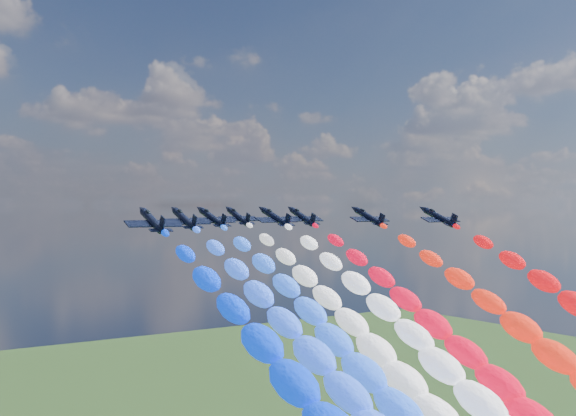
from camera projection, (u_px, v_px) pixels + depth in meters
jet_0 at (152, 221)px, 121.82m from camera, size 9.79×12.92×6.85m
jet_1 at (184, 219)px, 138.30m from camera, size 9.55×12.75×6.85m
jet_2 at (212, 218)px, 150.24m from camera, size 9.93×13.02×6.85m
trail_2 at (381, 409)px, 107.80m from camera, size 6.99×99.87×57.17m
jet_3 at (275, 218)px, 154.78m from camera, size 9.91×13.01×6.85m
trail_3 at (461, 401)px, 112.33m from camera, size 6.99×99.87×57.17m
jet_4 at (238, 217)px, 167.85m from camera, size 9.40×12.64×6.85m
trail_4 at (392, 380)px, 125.40m from camera, size 6.99×99.87×57.17m
jet_5 at (302, 217)px, 165.67m from camera, size 9.55×12.75×6.85m
trail_5 at (481, 383)px, 123.23m from camera, size 6.99×99.87×57.17m
jet_6 at (368, 217)px, 162.60m from camera, size 9.22×12.51×6.85m
trail_6 at (575, 388)px, 120.16m from camera, size 6.99×99.87×57.17m
jet_7 at (439, 217)px, 157.99m from camera, size 9.37×12.62×6.85m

